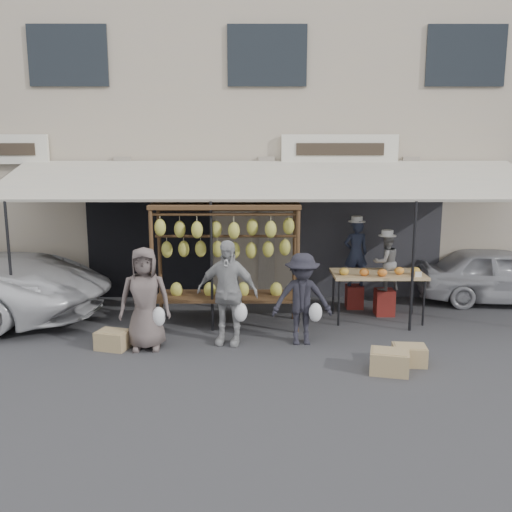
{
  "coord_description": "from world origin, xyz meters",
  "views": [
    {
      "loc": [
        -0.25,
        -8.52,
        3.24
      ],
      "look_at": [
        -0.23,
        1.4,
        1.3
      ],
      "focal_mm": 40.0,
      "sensor_mm": 36.0,
      "label": 1
    }
  ],
  "objects_px": {
    "crate_near_b": "(409,355)",
    "vendor_left": "(356,253)",
    "vendor_right": "(386,262)",
    "crate_near_a": "(389,362)",
    "banana_rack": "(226,241)",
    "crate_far": "(113,340)",
    "customer_right": "(302,299)",
    "sedan": "(503,275)",
    "customer_left": "(145,299)",
    "customer_mid": "(227,292)",
    "produce_table": "(378,275)"
  },
  "relations": [
    {
      "from": "crate_near_b",
      "to": "vendor_left",
      "type": "bearing_deg",
      "value": 95.83
    },
    {
      "from": "vendor_right",
      "to": "crate_near_a",
      "type": "xyz_separation_m",
      "value": [
        -0.56,
        -2.86,
        -0.88
      ]
    },
    {
      "from": "banana_rack",
      "to": "crate_near_b",
      "type": "xyz_separation_m",
      "value": [
        2.83,
        -1.84,
        -1.42
      ]
    },
    {
      "from": "vendor_right",
      "to": "crate_far",
      "type": "xyz_separation_m",
      "value": [
        -4.8,
        -1.86,
        -0.89
      ]
    },
    {
      "from": "vendor_left",
      "to": "crate_near_b",
      "type": "relative_size",
      "value": 2.74
    },
    {
      "from": "customer_right",
      "to": "crate_near_b",
      "type": "distance_m",
      "value": 1.9
    },
    {
      "from": "crate_near_a",
      "to": "sedan",
      "type": "relative_size",
      "value": 0.16
    },
    {
      "from": "customer_left",
      "to": "crate_near_a",
      "type": "xyz_separation_m",
      "value": [
        3.7,
        -1.02,
        -0.67
      ]
    },
    {
      "from": "customer_right",
      "to": "crate_near_a",
      "type": "height_order",
      "value": "customer_right"
    },
    {
      "from": "customer_mid",
      "to": "crate_near_a",
      "type": "distance_m",
      "value": 2.79
    },
    {
      "from": "customer_left",
      "to": "crate_near_a",
      "type": "distance_m",
      "value": 3.89
    },
    {
      "from": "vendor_right",
      "to": "customer_mid",
      "type": "bearing_deg",
      "value": 11.58
    },
    {
      "from": "banana_rack",
      "to": "vendor_left",
      "type": "xyz_separation_m",
      "value": [
        2.52,
        1.18,
        -0.44
      ]
    },
    {
      "from": "customer_right",
      "to": "crate_near_a",
      "type": "bearing_deg",
      "value": -48.86
    },
    {
      "from": "crate_near_b",
      "to": "sedan",
      "type": "height_order",
      "value": "sedan"
    },
    {
      "from": "crate_far",
      "to": "sedan",
      "type": "bearing_deg",
      "value": 20.18
    },
    {
      "from": "crate_near_b",
      "to": "produce_table",
      "type": "bearing_deg",
      "value": 90.5
    },
    {
      "from": "crate_near_a",
      "to": "crate_near_b",
      "type": "height_order",
      "value": "crate_near_a"
    },
    {
      "from": "customer_mid",
      "to": "crate_far",
      "type": "xyz_separation_m",
      "value": [
        -1.84,
        -0.25,
        -0.72
      ]
    },
    {
      "from": "produce_table",
      "to": "crate_near_a",
      "type": "bearing_deg",
      "value": -97.96
    },
    {
      "from": "customer_mid",
      "to": "crate_near_b",
      "type": "bearing_deg",
      "value": -6.42
    },
    {
      "from": "banana_rack",
      "to": "customer_right",
      "type": "xyz_separation_m",
      "value": [
        1.29,
        -0.92,
        -0.8
      ]
    },
    {
      "from": "customer_left",
      "to": "crate_near_b",
      "type": "relative_size",
      "value": 3.44
    },
    {
      "from": "produce_table",
      "to": "crate_far",
      "type": "bearing_deg",
      "value": -161.56
    },
    {
      "from": "banana_rack",
      "to": "customer_right",
      "type": "height_order",
      "value": "banana_rack"
    },
    {
      "from": "vendor_left",
      "to": "crate_near_b",
      "type": "distance_m",
      "value": 3.19
    },
    {
      "from": "crate_near_a",
      "to": "banana_rack",
      "type": "bearing_deg",
      "value": 138.73
    },
    {
      "from": "crate_near_b",
      "to": "crate_near_a",
      "type": "bearing_deg",
      "value": -139.59
    },
    {
      "from": "banana_rack",
      "to": "produce_table",
      "type": "relative_size",
      "value": 1.53
    },
    {
      "from": "banana_rack",
      "to": "customer_left",
      "type": "relative_size",
      "value": 1.56
    },
    {
      "from": "banana_rack",
      "to": "crate_far",
      "type": "height_order",
      "value": "banana_rack"
    },
    {
      "from": "crate_far",
      "to": "customer_mid",
      "type": "bearing_deg",
      "value": 7.72
    },
    {
      "from": "vendor_left",
      "to": "customer_right",
      "type": "xyz_separation_m",
      "value": [
        -1.23,
        -2.1,
        -0.36
      ]
    },
    {
      "from": "customer_right",
      "to": "crate_near_b",
      "type": "bearing_deg",
      "value": -33.07
    },
    {
      "from": "produce_table",
      "to": "crate_near_b",
      "type": "relative_size",
      "value": 3.51
    },
    {
      "from": "vendor_left",
      "to": "vendor_right",
      "type": "xyz_separation_m",
      "value": [
        0.5,
        -0.48,
        -0.08
      ]
    },
    {
      "from": "vendor_right",
      "to": "crate_near_b",
      "type": "xyz_separation_m",
      "value": [
        -0.19,
        -2.55,
        -0.9
      ]
    },
    {
      "from": "vendor_right",
      "to": "customer_right",
      "type": "xyz_separation_m",
      "value": [
        -1.73,
        -1.62,
        -0.28
      ]
    },
    {
      "from": "banana_rack",
      "to": "vendor_right",
      "type": "bearing_deg",
      "value": 13.19
    },
    {
      "from": "produce_table",
      "to": "customer_left",
      "type": "bearing_deg",
      "value": -159.49
    },
    {
      "from": "customer_mid",
      "to": "vendor_right",
      "type": "bearing_deg",
      "value": 40.82
    },
    {
      "from": "customer_right",
      "to": "customer_left",
      "type": "bearing_deg",
      "value": -177.14
    },
    {
      "from": "vendor_right",
      "to": "crate_far",
      "type": "relative_size",
      "value": 2.19
    },
    {
      "from": "banana_rack",
      "to": "vendor_left",
      "type": "relative_size",
      "value": 1.96
    },
    {
      "from": "banana_rack",
      "to": "customer_right",
      "type": "distance_m",
      "value": 1.77
    },
    {
      "from": "crate_far",
      "to": "banana_rack",
      "type": "bearing_deg",
      "value": 32.99
    },
    {
      "from": "banana_rack",
      "to": "sedan",
      "type": "height_order",
      "value": "banana_rack"
    },
    {
      "from": "sedan",
      "to": "crate_near_b",
      "type": "bearing_deg",
      "value": 146.65
    },
    {
      "from": "crate_near_b",
      "to": "customer_left",
      "type": "bearing_deg",
      "value": 170.27
    },
    {
      "from": "produce_table",
      "to": "crate_near_a",
      "type": "relative_size",
      "value": 3.13
    }
  ]
}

